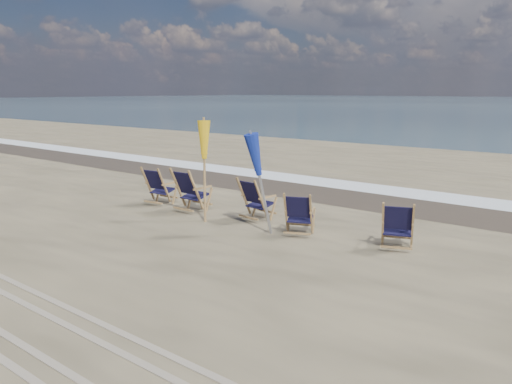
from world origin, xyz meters
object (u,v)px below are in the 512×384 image
beach_chair_0 (164,187)px  beach_chair_2 (261,201)px  umbrella_yellow (204,145)px  beach_chair_4 (413,227)px  beach_chair_3 (311,215)px  beach_chair_1 (196,192)px  umbrella_blue (262,158)px

beach_chair_0 → beach_chair_2: size_ratio=1.01×
umbrella_yellow → beach_chair_4: bearing=8.7°
beach_chair_2 → beach_chair_3: bearing=176.7°
beach_chair_4 → beach_chair_1: bearing=-16.2°
beach_chair_0 → umbrella_blue: bearing=165.9°
beach_chair_2 → umbrella_blue: (0.56, -0.70, 1.08)m
beach_chair_2 → beach_chair_4: size_ratio=1.06×
beach_chair_4 → umbrella_blue: (-2.88, -0.77, 1.11)m
beach_chair_4 → beach_chair_0: bearing=-18.0°
beach_chair_1 → beach_chair_4: size_ratio=1.17×
beach_chair_3 → umbrella_blue: umbrella_blue is taller
beach_chair_3 → umbrella_yellow: size_ratio=0.41×
beach_chair_3 → umbrella_blue: bearing=3.0°
beach_chair_2 → umbrella_blue: bearing=135.3°
beach_chair_1 → umbrella_yellow: (0.57, -0.29, 1.18)m
beach_chair_0 → beach_chair_4: beach_chair_0 is taller
beach_chair_0 → beach_chair_3: size_ratio=1.10×
beach_chair_4 → umbrella_yellow: size_ratio=0.42×
umbrella_yellow → umbrella_blue: umbrella_yellow is taller
beach_chair_4 → umbrella_yellow: umbrella_yellow is taller
beach_chair_2 → beach_chair_4: beach_chair_2 is taller
beach_chair_2 → umbrella_blue: 1.40m
beach_chair_0 → beach_chair_2: bearing=178.0°
umbrella_yellow → beach_chair_1: bearing=153.3°
beach_chair_1 → beach_chair_2: (1.70, 0.33, -0.05)m
beach_chair_3 → umbrella_blue: size_ratio=0.44×
beach_chair_0 → umbrella_blue: 3.68m
beach_chair_2 → umbrella_yellow: 1.78m
beach_chair_3 → umbrella_blue: 1.51m
beach_chair_3 → umbrella_yellow: 2.91m
beach_chair_1 → umbrella_blue: size_ratio=0.53×
beach_chair_3 → beach_chair_1: bearing=-21.4°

